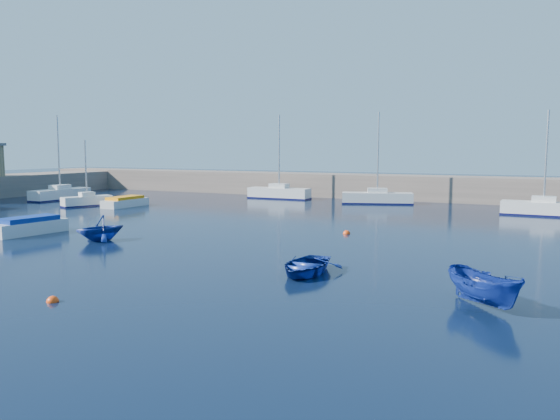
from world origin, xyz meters
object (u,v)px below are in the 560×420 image
at_px(sailboat_3, 87,201).
at_px(sailboat_5, 279,193).
at_px(sailboat_7, 543,208).
at_px(dinghy_right, 485,289).
at_px(sailboat_6, 377,198).
at_px(motorboat_2, 125,202).
at_px(dinghy_center, 305,266).
at_px(sailboat_4, 60,194).
at_px(motorboat_1, 30,226).
at_px(dinghy_left, 100,228).

distance_m(sailboat_3, sailboat_5, 20.03).
bearing_deg(sailboat_7, sailboat_5, 81.96).
bearing_deg(dinghy_right, sailboat_7, 39.72).
bearing_deg(sailboat_6, sailboat_5, 67.83).
xyz_separation_m(motorboat_2, dinghy_center, (26.48, -18.20, -0.08)).
xyz_separation_m(sailboat_4, sailboat_6, (31.94, 10.79, -0.02)).
distance_m(motorboat_1, dinghy_right, 28.37).
relative_size(sailboat_5, sailboat_6, 1.01).
height_order(sailboat_3, dinghy_right, sailboat_3).
bearing_deg(sailboat_3, motorboat_1, -34.13).
bearing_deg(sailboat_7, motorboat_1, 131.82).
distance_m(motorboat_2, dinghy_left, 19.60).
bearing_deg(motorboat_2, sailboat_4, 168.09).
height_order(motorboat_2, dinghy_right, dinghy_right).
bearing_deg(sailboat_7, sailboat_4, 100.08).
distance_m(sailboat_5, dinghy_center, 36.45).
bearing_deg(dinghy_right, sailboat_3, 106.36).
bearing_deg(sailboat_3, dinghy_center, -7.35).
bearing_deg(sailboat_3, motorboat_2, 40.88).
xyz_separation_m(sailboat_3, sailboat_6, (24.30, 14.49, 0.08)).
xyz_separation_m(sailboat_7, dinghy_right, (-1.65, -29.65, 0.02)).
xyz_separation_m(sailboat_6, motorboat_1, (-14.66, -28.89, -0.09)).
distance_m(sailboat_3, dinghy_right, 42.11).
distance_m(sailboat_4, sailboat_5, 23.65).
bearing_deg(dinghy_center, motorboat_2, 143.90).
bearing_deg(motorboat_1, dinghy_center, -0.19).
bearing_deg(sailboat_7, dinghy_left, 138.07).
xyz_separation_m(motorboat_1, dinghy_right, (28.03, -4.41, 0.12)).
relative_size(sailboat_6, dinghy_left, 3.14).
relative_size(sailboat_5, dinghy_left, 3.16).
height_order(sailboat_3, motorboat_1, sailboat_3).
bearing_deg(sailboat_4, sailboat_5, 30.03).
bearing_deg(motorboat_1, sailboat_3, 130.75).
relative_size(sailboat_5, motorboat_2, 1.89).
bearing_deg(sailboat_5, dinghy_center, -153.06).
bearing_deg(sailboat_4, motorboat_1, -45.48).
distance_m(sailboat_4, sailboat_7, 47.49).
xyz_separation_m(sailboat_7, dinghy_left, (-23.74, -25.13, 0.12)).
height_order(sailboat_6, dinghy_right, sailboat_6).
xyz_separation_m(sailboat_5, dinghy_center, (17.08, -32.19, -0.28)).
bearing_deg(motorboat_2, motorboat_1, -68.46).
distance_m(sailboat_3, dinghy_left, 21.15).
xyz_separation_m(motorboat_1, dinghy_left, (5.94, 0.11, 0.23)).
bearing_deg(motorboat_2, sailboat_5, 56.57).
bearing_deg(sailboat_5, sailboat_4, 118.18).
bearing_deg(sailboat_4, sailboat_7, 9.50).
relative_size(sailboat_7, motorboat_1, 1.79).
bearing_deg(dinghy_left, sailboat_4, 164.70).
relative_size(sailboat_4, motorboat_2, 1.87).
distance_m(sailboat_5, motorboat_1, 29.82).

